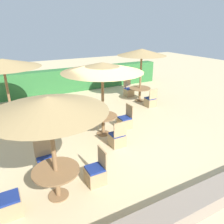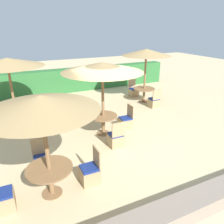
# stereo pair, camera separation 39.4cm
# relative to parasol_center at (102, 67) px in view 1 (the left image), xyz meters

# --- Properties ---
(ground_plane) EXTENTS (40.00, 40.00, 0.00)m
(ground_plane) POSITION_rel_parasol_center_xyz_m (0.25, -0.81, -2.46)
(ground_plane) COLOR #D1BA8C
(hedge_row) EXTENTS (13.00, 0.70, 1.37)m
(hedge_row) POSITION_rel_parasol_center_xyz_m (0.25, 6.04, -1.78)
(hedge_row) COLOR #2D6B33
(hedge_row) RESTS_ON ground_plane
(stone_border) EXTENTS (10.00, 0.56, 0.38)m
(stone_border) POSITION_rel_parasol_center_xyz_m (0.25, -4.18, -2.27)
(stone_border) COLOR gray
(stone_border) RESTS_ON ground_plane
(parasol_center) EXTENTS (2.77, 2.77, 2.63)m
(parasol_center) POSITION_rel_parasol_center_xyz_m (0.00, 0.00, 0.00)
(parasol_center) COLOR olive
(parasol_center) RESTS_ON ground_plane
(round_table_center) EXTENTS (1.02, 1.02, 0.73)m
(round_table_center) POSITION_rel_parasol_center_xyz_m (0.00, -0.00, -1.89)
(round_table_center) COLOR olive
(round_table_center) RESTS_ON ground_plane
(patio_chair_center_south) EXTENTS (0.46, 0.46, 0.93)m
(patio_chair_center_south) POSITION_rel_parasol_center_xyz_m (0.03, -0.99, -2.20)
(patio_chair_center_south) COLOR tan
(patio_chair_center_south) RESTS_ON ground_plane
(patio_chair_center_east) EXTENTS (0.46, 0.46, 0.93)m
(patio_chair_center_east) POSITION_rel_parasol_center_xyz_m (0.98, 0.06, -2.20)
(patio_chair_center_east) COLOR tan
(patio_chair_center_east) RESTS_ON ground_plane
(parasol_back_left) EXTENTS (2.80, 2.80, 2.61)m
(parasol_back_left) POSITION_rel_parasol_center_xyz_m (-2.84, 2.69, -0.03)
(parasol_back_left) COLOR olive
(parasol_back_left) RESTS_ON ground_plane
(round_table_back_left) EXTENTS (0.91, 0.91, 0.75)m
(round_table_back_left) POSITION_rel_parasol_center_xyz_m (-2.84, 2.69, -1.91)
(round_table_back_left) COLOR olive
(round_table_back_left) RESTS_ON ground_plane
(patio_chair_back_left_south) EXTENTS (0.46, 0.46, 0.93)m
(patio_chair_back_left_south) POSITION_rel_parasol_center_xyz_m (-2.89, 1.78, -2.20)
(patio_chair_back_left_south) COLOR tan
(patio_chair_back_left_south) RESTS_ON ground_plane
(patio_chair_back_left_east) EXTENTS (0.46, 0.46, 0.93)m
(patio_chair_back_left_east) POSITION_rel_parasol_center_xyz_m (-1.92, 2.63, -2.20)
(patio_chair_back_left_east) COLOR tan
(patio_chair_back_left_east) RESTS_ON ground_plane
(parasol_back_right) EXTENTS (2.43, 2.43, 2.69)m
(parasol_back_right) POSITION_rel_parasol_center_xyz_m (3.39, 2.50, 0.05)
(parasol_back_right) COLOR olive
(parasol_back_right) RESTS_ON ground_plane
(round_table_back_right) EXTENTS (1.09, 1.09, 0.71)m
(round_table_back_right) POSITION_rel_parasol_center_xyz_m (3.39, 2.50, -1.90)
(round_table_back_right) COLOR olive
(round_table_back_right) RESTS_ON ground_plane
(patio_chair_back_right_north) EXTENTS (0.46, 0.46, 0.93)m
(patio_chair_back_right_north) POSITION_rel_parasol_center_xyz_m (3.36, 3.54, -2.20)
(patio_chair_back_right_north) COLOR tan
(patio_chair_back_right_north) RESTS_ON ground_plane
(patio_chair_back_right_south) EXTENTS (0.46, 0.46, 0.93)m
(patio_chair_back_right_south) POSITION_rel_parasol_center_xyz_m (3.36, 1.54, -2.20)
(patio_chair_back_right_south) COLOR tan
(patio_chair_back_right_south) RESTS_ON ground_plane
(parasol_front_left) EXTENTS (2.43, 2.43, 2.47)m
(parasol_front_left) POSITION_rel_parasol_center_xyz_m (-2.34, -2.34, -0.16)
(parasol_front_left) COLOR olive
(parasol_front_left) RESTS_ON ground_plane
(round_table_front_left) EXTENTS (1.07, 1.07, 0.74)m
(round_table_front_left) POSITION_rel_parasol_center_xyz_m (-2.34, -2.34, -1.88)
(round_table_front_left) COLOR olive
(round_table_front_left) RESTS_ON ground_plane
(patio_chair_front_left_east) EXTENTS (0.46, 0.46, 0.93)m
(patio_chair_front_left_east) POSITION_rel_parasol_center_xyz_m (-1.36, -2.32, -2.20)
(patio_chair_front_left_east) COLOR tan
(patio_chair_front_left_east) RESTS_ON ground_plane
(patio_chair_front_left_north) EXTENTS (0.46, 0.46, 0.93)m
(patio_chair_front_left_north) POSITION_rel_parasol_center_xyz_m (-2.38, -1.34, -2.20)
(patio_chair_front_left_north) COLOR tan
(patio_chair_front_left_north) RESTS_ON ground_plane
(patio_chair_front_left_west) EXTENTS (0.46, 0.46, 0.93)m
(patio_chair_front_left_west) POSITION_rel_parasol_center_xyz_m (-3.39, -2.38, -2.20)
(patio_chair_front_left_west) COLOR tan
(patio_chair_front_left_west) RESTS_ON ground_plane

